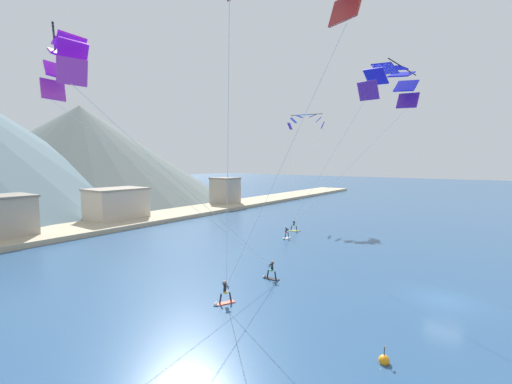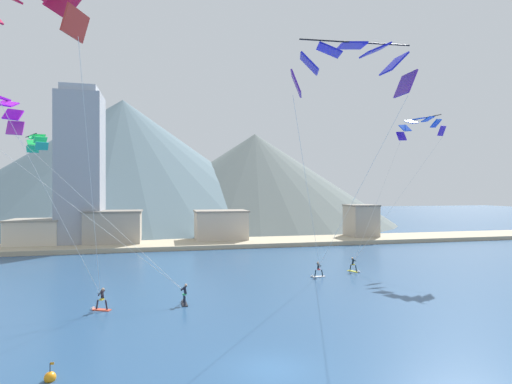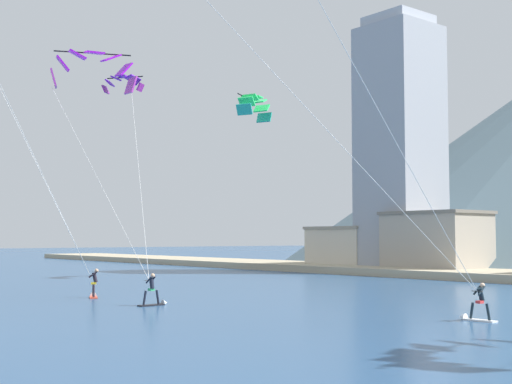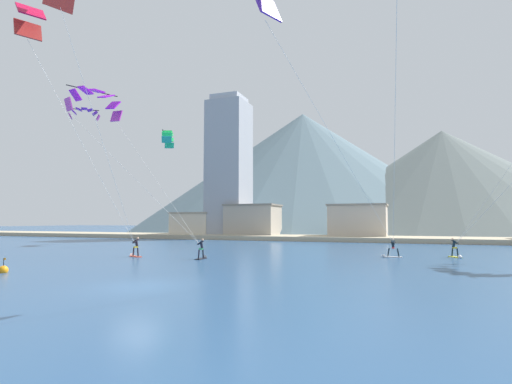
# 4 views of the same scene
# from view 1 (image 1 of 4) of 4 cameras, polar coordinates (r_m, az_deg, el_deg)

# --- Properties ---
(ground_plane) EXTENTS (400.00, 400.00, 0.00)m
(ground_plane) POSITION_cam_1_polar(r_m,az_deg,el_deg) (30.69, 28.83, -15.59)
(ground_plane) COLOR navy
(kitesurfer_near_lead) EXTENTS (0.57, 1.76, 1.77)m
(kitesurfer_near_lead) POSITION_cam_1_polar(r_m,az_deg,el_deg) (31.56, 2.29, -13.36)
(kitesurfer_near_lead) COLOR black
(kitesurfer_near_lead) RESTS_ON ground
(kitesurfer_near_trail) EXTENTS (1.74, 0.60, 1.69)m
(kitesurfer_near_trail) POSITION_cam_1_polar(r_m,az_deg,el_deg) (47.12, 4.99, -7.18)
(kitesurfer_near_trail) COLOR white
(kitesurfer_near_trail) RESTS_ON ground
(kitesurfer_mid_center) EXTENTS (1.10, 1.75, 1.74)m
(kitesurfer_mid_center) POSITION_cam_1_polar(r_m,az_deg,el_deg) (52.32, 6.57, -5.93)
(kitesurfer_mid_center) COLOR yellow
(kitesurfer_mid_center) RESTS_ON ground
(kitesurfer_far_left) EXTENTS (1.75, 1.10, 1.79)m
(kitesurfer_far_left) POSITION_cam_1_polar(r_m,az_deg,el_deg) (26.56, -5.56, -16.99)
(kitesurfer_far_left) COLOR #E54C33
(kitesurfer_far_left) RESTS_ON ground
(parafoil_kite_near_lead) EXTENTS (16.64, 7.10, 15.99)m
(parafoil_kite_near_lead) POSITION_cam_1_polar(r_m,az_deg,el_deg) (23.32, -29.05, 18.21)
(parafoil_kite_near_lead) COLOR #B838B6
(parafoil_kite_near_trail) EXTENTS (8.98, 15.74, 18.73)m
(parafoil_kite_near_trail) POSITION_cam_1_polar(r_m,az_deg,el_deg) (38.53, 21.66, 16.75)
(parafoil_kite_near_trail) COLOR #5422A1
(parafoil_kite_mid_center) EXTENTS (13.85, 7.86, 17.88)m
(parafoil_kite_mid_center) POSITION_cam_1_polar(r_m,az_deg,el_deg) (64.54, 8.32, 11.75)
(parafoil_kite_mid_center) COLOR #3418C0
(race_marker_buoy) EXTENTS (0.56, 0.56, 1.02)m
(race_marker_buoy) POSITION_cam_1_polar(r_m,az_deg,el_deg) (21.04, 20.55, -24.77)
(race_marker_buoy) COLOR orange
(race_marker_buoy) RESTS_ON ground
(shoreline_strip) EXTENTS (180.00, 10.00, 0.70)m
(shoreline_strip) POSITION_cam_1_polar(r_m,az_deg,el_deg) (59.74, -24.29, -5.12)
(shoreline_strip) COLOR tan
(shoreline_strip) RESTS_ON ground
(shore_building_quay_east) EXTENTS (9.38, 6.96, 5.85)m
(shore_building_quay_east) POSITION_cam_1_polar(r_m,az_deg,el_deg) (64.46, -22.21, -2.00)
(shore_building_quay_east) COLOR beige
(shore_building_quay_east) RESTS_ON ground
(shore_building_quay_west) EXTENTS (5.28, 5.67, 6.69)m
(shore_building_quay_west) POSITION_cam_1_polar(r_m,az_deg,el_deg) (80.78, -5.17, 0.05)
(shore_building_quay_west) COLOR #A89E8E
(shore_building_quay_west) RESTS_ON ground
(mountain_peak_central_summit) EXTENTS (80.35, 80.35, 26.31)m
(mountain_peak_central_summit) POSITION_cam_1_polar(r_m,az_deg,el_deg) (110.79, -27.10, 5.96)
(mountain_peak_central_summit) COLOR slate
(mountain_peak_central_summit) RESTS_ON ground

